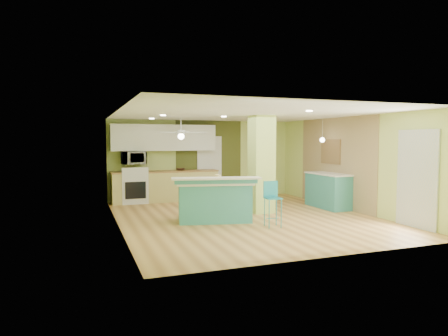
{
  "coord_description": "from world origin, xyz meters",
  "views": [
    {
      "loc": [
        -3.8,
        -8.82,
        1.87
      ],
      "look_at": [
        -0.42,
        0.4,
        1.19
      ],
      "focal_mm": 32.0,
      "sensor_mm": 36.0,
      "label": 1
    }
  ],
  "objects": [
    {
      "name": "floor",
      "position": [
        0.0,
        0.0,
        -0.01
      ],
      "size": [
        6.0,
        7.0,
        0.01
      ],
      "primitive_type": "cube",
      "color": "#A6723A",
      "rests_on": "ground"
    },
    {
      "name": "ceiling",
      "position": [
        0.0,
        0.0,
        2.5
      ],
      "size": [
        6.0,
        7.0,
        0.01
      ],
      "primitive_type": "cube",
      "color": "white",
      "rests_on": "wall_back"
    },
    {
      "name": "wall_back",
      "position": [
        0.0,
        3.5,
        1.25
      ],
      "size": [
        6.0,
        0.01,
        2.5
      ],
      "primitive_type": "cube",
      "color": "#C9DD76",
      "rests_on": "floor"
    },
    {
      "name": "wall_front",
      "position": [
        0.0,
        -3.5,
        1.25
      ],
      "size": [
        6.0,
        0.01,
        2.5
      ],
      "primitive_type": "cube",
      "color": "#C9DD76",
      "rests_on": "floor"
    },
    {
      "name": "wall_left",
      "position": [
        -3.0,
        0.0,
        1.25
      ],
      "size": [
        0.01,
        7.0,
        2.5
      ],
      "primitive_type": "cube",
      "color": "#C9DD76",
      "rests_on": "floor"
    },
    {
      "name": "wall_right",
      "position": [
        3.0,
        0.0,
        1.25
      ],
      "size": [
        0.01,
        7.0,
        2.5
      ],
      "primitive_type": "cube",
      "color": "#C9DD76",
      "rests_on": "floor"
    },
    {
      "name": "wood_panel",
      "position": [
        2.99,
        0.6,
        1.25
      ],
      "size": [
        0.02,
        3.4,
        2.5
      ],
      "primitive_type": "cube",
      "color": "#8F7652",
      "rests_on": "floor"
    },
    {
      "name": "olive_accent",
      "position": [
        0.2,
        3.49,
        1.25
      ],
      "size": [
        2.2,
        0.02,
        2.5
      ],
      "primitive_type": "cube",
      "color": "#495020",
      "rests_on": "floor"
    },
    {
      "name": "interior_door",
      "position": [
        0.2,
        3.46,
        1.0
      ],
      "size": [
        0.82,
        0.05,
        2.0
      ],
      "primitive_type": "cube",
      "color": "silver",
      "rests_on": "floor"
    },
    {
      "name": "french_door",
      "position": [
        2.97,
        -2.3,
        1.05
      ],
      "size": [
        0.04,
        1.08,
        2.1
      ],
      "primitive_type": "cube",
      "color": "silver",
      "rests_on": "floor"
    },
    {
      "name": "column",
      "position": [
        0.65,
        0.5,
        1.25
      ],
      "size": [
        0.55,
        0.55,
        2.5
      ],
      "primitive_type": "cube",
      "color": "#BBD763",
      "rests_on": "floor"
    },
    {
      "name": "kitchen_run",
      "position": [
        -1.3,
        3.2,
        0.47
      ],
      "size": [
        3.25,
        0.63,
        0.94
      ],
      "color": "#CCBE6A",
      "rests_on": "floor"
    },
    {
      "name": "stove",
      "position": [
        -2.25,
        3.19,
        0.46
      ],
      "size": [
        0.76,
        0.66,
        1.08
      ],
      "color": "silver",
      "rests_on": "floor"
    },
    {
      "name": "upper_cabinets",
      "position": [
        -1.3,
        3.32,
        1.95
      ],
      "size": [
        3.2,
        0.34,
        0.8
      ],
      "primitive_type": "cube",
      "color": "white",
      "rests_on": "wall_back"
    },
    {
      "name": "microwave",
      "position": [
        -2.25,
        3.2,
        1.35
      ],
      "size": [
        0.7,
        0.48,
        0.39
      ],
      "primitive_type": "imported",
      "color": "silver",
      "rests_on": "wall_back"
    },
    {
      "name": "ceiling_fan",
      "position": [
        -1.1,
        2.0,
        2.08
      ],
      "size": [
        1.41,
        1.41,
        0.61
      ],
      "color": "silver",
      "rests_on": "ceiling"
    },
    {
      "name": "pendant_lamp",
      "position": [
        2.65,
        0.75,
        1.88
      ],
      "size": [
        0.14,
        0.14,
        0.69
      ],
      "color": "white",
      "rests_on": "ceiling"
    },
    {
      "name": "wall_decor",
      "position": [
        2.96,
        0.8,
        1.55
      ],
      "size": [
        0.03,
        0.9,
        0.7
      ],
      "primitive_type": "cube",
      "color": "brown",
      "rests_on": "wood_panel"
    },
    {
      "name": "peninsula",
      "position": [
        -0.86,
        -0.17,
        0.49
      ],
      "size": [
        2.03,
        1.41,
        1.05
      ],
      "rotation": [
        0.0,
        0.0,
        -0.22
      ],
      "color": "teal",
      "rests_on": "floor"
    },
    {
      "name": "bar_stool",
      "position": [
        0.13,
        -1.13,
        0.66
      ],
      "size": [
        0.36,
        0.36,
        0.99
      ],
      "rotation": [
        0.0,
        0.0,
        -0.09
      ],
      "color": "teal",
      "rests_on": "floor"
    },
    {
      "name": "side_counter",
      "position": [
        2.7,
        0.5,
        0.48
      ],
      "size": [
        0.64,
        1.5,
        0.96
      ],
      "color": "teal",
      "rests_on": "floor"
    },
    {
      "name": "fruit_bowl",
      "position": [
        -0.82,
        3.18,
        0.98
      ],
      "size": [
        0.35,
        0.35,
        0.07
      ],
      "primitive_type": "imported",
      "rotation": [
        0.0,
        0.0,
        -0.27
      ],
      "color": "#3D2618",
      "rests_on": "kitchen_run"
    },
    {
      "name": "canister",
      "position": [
        -0.81,
        -0.25,
        1.0
      ],
      "size": [
        0.14,
        0.14,
        0.18
      ],
      "primitive_type": "cylinder",
      "color": "yellow",
      "rests_on": "peninsula"
    }
  ]
}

